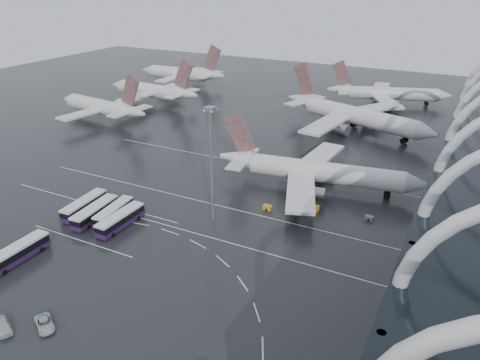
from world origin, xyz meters
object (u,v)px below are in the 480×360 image
at_px(van_curve_b, 3,326).
at_px(gse_cart_belly_c, 267,207).
at_px(bus_row_near_d, 120,220).
at_px(van_curve_a, 45,324).
at_px(jet_remote_far, 183,74).
at_px(floodlight_mast, 211,152).
at_px(bus_row_near_c, 114,212).
at_px(gse_cart_belly_a, 314,208).
at_px(bus_row_near_a, 84,205).
at_px(bus_row_near_b, 95,212).
at_px(airliner_gate_b, 352,115).
at_px(bus_row_far_a, 17,253).
at_px(gse_cart_belly_d, 369,218).
at_px(airliner_gate_c, 386,94).
at_px(airliner_main, 314,172).
at_px(jet_remote_west, 103,108).
at_px(jet_remote_mid, 154,91).

height_order(van_curve_b, gse_cart_belly_c, van_curve_b).
bearing_deg(van_curve_b, bus_row_near_d, 34.04).
bearing_deg(gse_cart_belly_c, van_curve_a, -105.53).
distance_m(jet_remote_far, floodlight_mast, 144.40).
relative_size(bus_row_near_c, gse_cart_belly_a, 5.42).
bearing_deg(bus_row_near_d, gse_cart_belly_a, -52.47).
xyz_separation_m(van_curve_a, gse_cart_belly_c, (15.06, 54.20, -0.15)).
height_order(bus_row_near_a, bus_row_near_d, same).
bearing_deg(van_curve_b, van_curve_a, -31.42).
relative_size(bus_row_near_b, gse_cart_belly_a, 5.98).
height_order(airliner_gate_b, jet_remote_far, airliner_gate_b).
distance_m(bus_row_far_a, gse_cart_belly_d, 76.27).
bearing_deg(bus_row_near_d, bus_row_far_a, 155.80).
distance_m(airliner_gate_c, bus_row_near_d, 139.54).
distance_m(bus_row_near_b, van_curve_a, 36.41).
bearing_deg(jet_remote_far, van_curve_b, 112.77).
distance_m(bus_row_near_a, bus_row_far_a, 21.88).
bearing_deg(bus_row_near_a, jet_remote_far, 18.93).
relative_size(airliner_gate_b, floodlight_mast, 2.23).
xyz_separation_m(airliner_main, bus_row_far_a, (-40.73, -60.26, -2.81)).
relative_size(jet_remote_far, bus_row_near_c, 3.78).
distance_m(airliner_gate_b, jet_remote_west, 93.77).
bearing_deg(bus_row_near_a, bus_row_near_b, -111.66).
bearing_deg(bus_row_near_a, jet_remote_mid, 22.47).
bearing_deg(van_curve_b, airliner_gate_b, 15.55).
distance_m(floodlight_mast, gse_cart_belly_a, 29.65).
xyz_separation_m(jet_remote_mid, van_curve_b, (64.54, -126.10, -4.47)).
bearing_deg(airliner_gate_c, jet_remote_west, -158.81).
height_order(bus_row_near_b, gse_cart_belly_c, bus_row_near_b).
height_order(jet_remote_west, bus_row_near_d, jet_remote_west).
height_order(bus_row_near_c, gse_cart_belly_a, bus_row_near_c).
bearing_deg(airliner_gate_c, bus_row_near_b, -123.96).
height_order(airliner_gate_c, van_curve_a, airliner_gate_c).
xyz_separation_m(bus_row_near_c, bus_row_near_d, (4.03, -2.32, 0.14)).
distance_m(jet_remote_far, bus_row_near_d, 145.01).
xyz_separation_m(jet_remote_far, gse_cart_belly_a, (104.52, -99.99, -4.80)).
xyz_separation_m(van_curve_a, floodlight_mast, (6.18, 43.31, 16.33)).
relative_size(van_curve_a, gse_cart_belly_c, 2.47).
relative_size(bus_row_near_d, bus_row_far_a, 0.97).
bearing_deg(bus_row_near_b, bus_row_far_a, 170.85).
bearing_deg(jet_remote_west, gse_cart_belly_c, 163.76).
bearing_deg(jet_remote_west, bus_row_near_c, 141.44).
height_order(bus_row_near_b, van_curve_a, bus_row_near_b).
relative_size(airliner_main, gse_cart_belly_c, 25.73).
xyz_separation_m(van_curve_b, gse_cart_belly_a, (30.60, 62.68, -0.25)).
distance_m(jet_remote_west, gse_cart_belly_a, 102.30).
relative_size(airliner_main, bus_row_near_d, 4.07).
distance_m(bus_row_near_a, bus_row_near_b, 4.95).
bearing_deg(van_curve_a, jet_remote_far, 56.36).
xyz_separation_m(jet_remote_west, bus_row_near_b, (52.89, -61.08, -3.34)).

